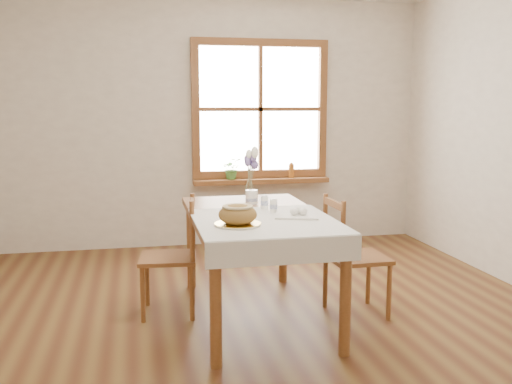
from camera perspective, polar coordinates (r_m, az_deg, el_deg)
The scene contains 18 objects.
ground at distance 3.91m, azimuth 0.93°, elevation -13.81°, with size 5.00×5.00×0.00m, color brown.
room_walls at distance 3.62m, azimuth 1.00°, elevation 12.00°, with size 4.60×5.10×2.65m.
window at distance 6.13m, azimuth 0.42°, elevation 8.28°, with size 1.46×0.08×1.46m.
window_sill at distance 6.12m, azimuth 0.54°, elevation 1.14°, with size 1.46×0.20×0.05m.
dining_table at distance 3.99m, azimuth 0.00°, elevation -3.33°, with size 0.90×1.60×0.75m.
table_linen at distance 3.69m, azimuth 0.97°, elevation -2.93°, with size 0.91×0.99×0.01m, color white.
chair_left at distance 4.17m, azimuth -8.80°, elevation -6.33°, with size 0.40×0.42×0.85m, color brown, non-canonical shape.
chair_right at distance 4.16m, azimuth 10.07°, elevation -6.28°, with size 0.40×0.42×0.86m, color brown, non-canonical shape.
bread_plate at distance 3.53m, azimuth -1.84°, elevation -3.25°, with size 0.28×0.28×0.01m, color white.
bread_loaf at distance 3.52m, azimuth -1.84°, elevation -2.08°, with size 0.24×0.24×0.13m, color olive.
egg_napkin at distance 3.82m, azimuth 4.10°, elevation -2.37°, with size 0.29×0.24×0.01m, color white.
eggs at distance 3.81m, azimuth 4.11°, elevation -1.91°, with size 0.22×0.20×0.05m, color white, non-canonical shape.
salt_shaker at distance 4.09m, azimuth 0.86°, elevation -0.98°, with size 0.05×0.05×0.10m, color white.
pepper_shaker at distance 3.95m, azimuth 1.77°, elevation -1.33°, with size 0.05×0.05×0.10m, color white.
flower_vase at distance 4.31m, azimuth -0.44°, elevation -0.60°, with size 0.09×0.09×0.10m, color white.
lavender_bouquet at distance 4.28m, azimuth -0.45°, elevation 2.12°, with size 0.16×0.16×0.31m, color #6F5BA1, non-canonical shape.
potted_plant at distance 6.04m, azimuth -2.42°, elevation 2.12°, with size 0.20×0.23×0.18m, color #457D32.
amber_bottle at distance 6.18m, azimuth 3.55°, elevation 2.22°, with size 0.06×0.06×0.17m, color #A55E1E.
Camera 1 is at (-0.80, -3.52, 1.50)m, focal length 40.00 mm.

